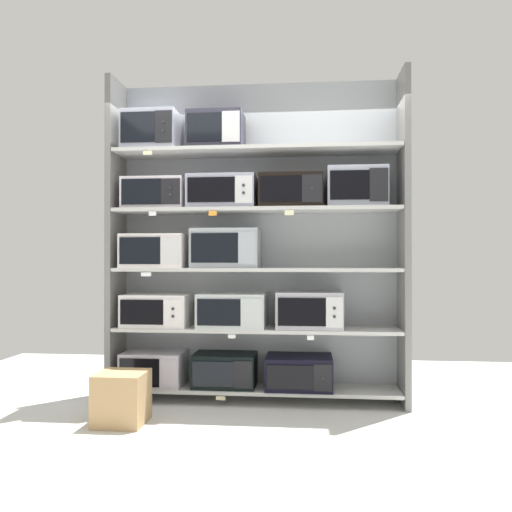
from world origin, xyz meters
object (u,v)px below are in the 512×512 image
Objects in this scene: microwave_8 at (156,194)px; microwave_3 at (157,310)px; microwave_6 at (156,251)px; microwave_13 at (216,132)px; microwave_11 at (357,188)px; microwave_9 at (223,192)px; microwave_2 at (299,372)px; microwave_12 at (152,132)px; shipping_carton at (122,398)px; microwave_1 at (225,370)px; microwave_10 at (291,192)px; microwave_7 at (226,248)px; microwave_4 at (233,310)px; microwave_0 at (155,368)px; microwave_5 at (309,310)px.

microwave_3 is at bearing 0.89° from microwave_8.
microwave_13 is (0.52, 0.00, 1.02)m from microwave_6.
microwave_9 is at bearing -179.99° from microwave_11.
microwave_2 is 1.19× the size of microwave_12.
shipping_carton is at bearing -94.04° from microwave_8.
microwave_1 is at bearing -179.99° from microwave_11.
microwave_10 is at bearing 0.00° from microwave_3.
microwave_3 is 0.99× the size of microwave_7.
microwave_6 reaches higher than microwave_1.
microwave_4 is 1.11m from microwave_10.
microwave_0 is at bearing -179.97° from microwave_9.
microwave_2 is at bearing 28.50° from shipping_carton.
microwave_2 is 1.51m from microwave_10.
microwave_0 is 0.91× the size of microwave_4.
microwave_8 reaches higher than microwave_1.
microwave_6 reaches higher than microwave_4.
microwave_4 is 0.65m from microwave_5.
microwave_7 is 1.16× the size of microwave_11.
microwave_4 is 1.16m from shipping_carton.
microwave_12 reaches higher than microwave_4.
microwave_11 is (1.09, 0.00, 0.50)m from microwave_7.
microwave_1 is 0.93× the size of microwave_7.
microwave_8 is (-0.67, -0.00, 0.99)m from microwave_4.
microwave_11 is (1.69, 0.00, 1.03)m from microwave_3.
microwave_12 reaches higher than microwave_1.
microwave_12 is (-0.62, -0.00, 0.53)m from microwave_9.
microwave_6 is (-0.60, -0.00, 1.01)m from microwave_1.
microwave_8 is 0.58m from microwave_9.
microwave_2 is 1.46m from shipping_carton.
microwave_9 is at bearing -179.92° from microwave_7.
microwave_2 is 2.15m from microwave_13.
microwave_3 is 0.80m from microwave_7.
microwave_12 reaches higher than microwave_9.
microwave_4 is 1.51× the size of shipping_carton.
microwave_2 is at bearing 0.06° from microwave_10.
microwave_10 is at bearing -179.99° from microwave_11.
microwave_7 is at bearing 179.97° from microwave_4.
microwave_3 is 0.51m from microwave_6.
microwave_12 reaches higher than microwave_7.
microwave_11 is at bearing 21.59° from shipping_carton.
microwave_8 reaches higher than microwave_6.
microwave_7 is 1.22× the size of microwave_13.
microwave_12 reaches higher than microwave_6.
microwave_8 is (-0.60, -0.00, 1.50)m from microwave_1.
microwave_13 is at bearing 0.01° from microwave_12.
shipping_carton is at bearing -132.31° from microwave_9.
microwave_9 is 1.84m from shipping_carton.
microwave_11 is (1.70, 0.00, 0.52)m from microwave_6.
microwave_1 is 1.08× the size of microwave_11.
microwave_4 is 1.16× the size of microwave_11.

